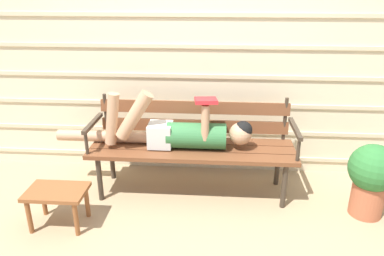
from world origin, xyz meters
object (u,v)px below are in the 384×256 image
(reclining_person, at_px, (177,131))
(footstool, at_px, (57,196))
(potted_plant, at_px, (372,176))
(park_bench, at_px, (193,140))

(reclining_person, xyz_separation_m, footstool, (-0.86, -0.55, -0.33))
(reclining_person, xyz_separation_m, potted_plant, (1.55, -0.24, -0.24))
(reclining_person, relative_size, footstool, 3.83)
(footstool, relative_size, potted_plant, 0.73)
(footstool, bearing_deg, potted_plant, 7.49)
(footstool, height_order, potted_plant, potted_plant)
(reclining_person, relative_size, potted_plant, 2.81)
(park_bench, bearing_deg, footstool, -147.57)
(park_bench, distance_m, footstool, 1.19)
(reclining_person, distance_m, potted_plant, 1.59)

